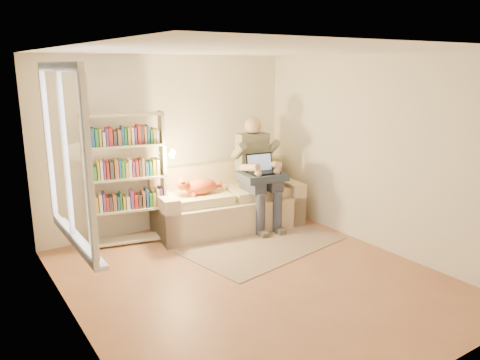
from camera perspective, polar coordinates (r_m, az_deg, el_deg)
floor at (r=5.66m, az=1.62°, el=-11.84°), size 4.50×4.50×0.00m
ceiling at (r=5.10m, az=1.82°, el=15.49°), size 4.00×4.50×0.02m
wall_left at (r=4.43m, az=-20.02°, el=-2.11°), size 0.02×4.50×2.60m
wall_right at (r=6.56m, az=16.20°, el=3.18°), size 0.02×4.50×2.60m
wall_back at (r=7.15m, az=-8.70°, el=4.42°), size 4.00×0.02×2.60m
wall_front at (r=3.69m, az=22.26°, el=-5.45°), size 4.00×0.02×2.60m
window at (r=4.61m, az=-20.05°, el=-0.53°), size 0.12×1.52×1.69m
sofa at (r=7.26m, az=-1.74°, el=-3.03°), size 2.36×1.32×0.95m
person at (r=7.15m, az=2.07°, el=1.63°), size 0.57×0.82×1.69m
cat at (r=6.83m, az=-5.47°, el=-0.84°), size 0.78×0.34×0.28m
blanket at (r=7.06m, az=3.35°, el=0.54°), size 0.73×0.62×0.11m
laptop at (r=7.04m, az=3.31°, el=1.52°), size 0.47×0.39×0.38m
bookshelf at (r=6.59m, az=-13.82°, el=0.88°), size 1.21×0.58×1.85m
rug at (r=6.61m, az=2.98°, el=-7.90°), size 2.34×1.63×0.01m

